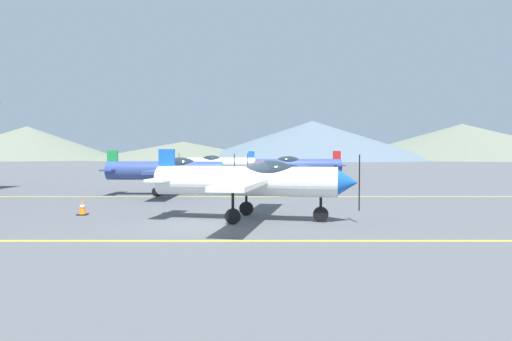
{
  "coord_description": "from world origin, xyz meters",
  "views": [
    {
      "loc": [
        1.01,
        -15.1,
        2.4
      ],
      "look_at": [
        1.08,
        14.0,
        1.2
      ],
      "focal_mm": 30.66,
      "sensor_mm": 36.0,
      "label": 1
    }
  ],
  "objects_px": {
    "airplane_near": "(252,180)",
    "airplane_far": "(295,165)",
    "airplane_back": "(217,163)",
    "traffic_cone_front": "(81,208)",
    "airplane_mid": "(169,170)"
  },
  "relations": [
    {
      "from": "airplane_far",
      "to": "airplane_back",
      "type": "xyz_separation_m",
      "value": [
        -6.7,
        8.54,
        0.0
      ]
    },
    {
      "from": "airplane_near",
      "to": "traffic_cone_front",
      "type": "distance_m",
      "value": 6.78
    },
    {
      "from": "airplane_near",
      "to": "airplane_mid",
      "type": "xyz_separation_m",
      "value": [
        -4.79,
        9.23,
        0.0
      ]
    },
    {
      "from": "airplane_back",
      "to": "traffic_cone_front",
      "type": "bearing_deg",
      "value": -96.78
    },
    {
      "from": "airplane_near",
      "to": "traffic_cone_front",
      "type": "height_order",
      "value": "airplane_near"
    },
    {
      "from": "airplane_near",
      "to": "airplane_far",
      "type": "bearing_deg",
      "value": 80.08
    },
    {
      "from": "airplane_mid",
      "to": "traffic_cone_front",
      "type": "height_order",
      "value": "airplane_mid"
    },
    {
      "from": "airplane_mid",
      "to": "airplane_far",
      "type": "bearing_deg",
      "value": 47.48
    },
    {
      "from": "airplane_far",
      "to": "traffic_cone_front",
      "type": "distance_m",
      "value": 19.25
    },
    {
      "from": "airplane_far",
      "to": "airplane_back",
      "type": "height_order",
      "value": "same"
    },
    {
      "from": "airplane_near",
      "to": "airplane_far",
      "type": "relative_size",
      "value": 1.0
    },
    {
      "from": "airplane_mid",
      "to": "traffic_cone_front",
      "type": "xyz_separation_m",
      "value": [
        -1.78,
        -7.98,
        -1.13
      ]
    },
    {
      "from": "airplane_far",
      "to": "airplane_near",
      "type": "bearing_deg",
      "value": -99.92
    },
    {
      "from": "airplane_mid",
      "to": "airplane_back",
      "type": "bearing_deg",
      "value": 85.97
    },
    {
      "from": "airplane_near",
      "to": "airplane_far",
      "type": "xyz_separation_m",
      "value": [
        3.12,
        17.86,
        0.0
      ]
    }
  ]
}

